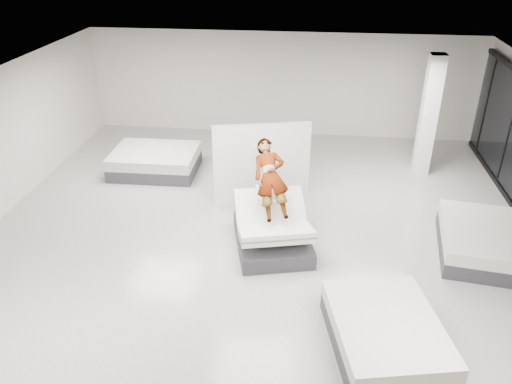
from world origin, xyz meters
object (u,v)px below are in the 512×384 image
remote (284,205)px  column (428,116)px  person (271,188)px  divider_panel (262,165)px  hero_bed (272,231)px  flat_bed_right_near (385,335)px  flat_bed_right_far (483,241)px  flat_bed_left_far (155,161)px

remote → column: size_ratio=0.04×
person → remote: bearing=-57.8°
person → divider_panel: 1.53m
column → person: bearing=-134.8°
remote → person: bearing=122.2°
hero_bed → remote: size_ratio=15.89×
column → hero_bed: bearing=-132.1°
hero_bed → divider_panel: (-0.42, 1.77, 0.65)m
person → flat_bed_right_near: 3.75m
flat_bed_right_far → hero_bed: bearing=-176.8°
hero_bed → flat_bed_right_near: 3.35m
divider_panel → flat_bed_right_near: size_ratio=0.93×
flat_bed_right_far → column: size_ratio=0.74×
flat_bed_right_far → flat_bed_left_far: (-7.76, 2.99, 0.01)m
person → column: 5.34m
remote → flat_bed_right_far: remote is taller
divider_panel → flat_bed_right_near: bearing=-74.6°
flat_bed_left_far → remote: bearing=-40.9°
divider_panel → flat_bed_right_far: bearing=-31.5°
flat_bed_left_far → column: column is taller
remote → column: bearing=35.4°
flat_bed_right_far → flat_bed_left_far: 8.32m
person → flat_bed_left_far: person is taller
flat_bed_right_near → remote: bearing=123.8°
divider_panel → flat_bed_left_far: 3.47m
remote → flat_bed_right_near: (1.80, -2.68, -0.70)m
flat_bed_right_far → column: column is taller
remote → column: column is taller
person → flat_bed_left_far: bearing=125.2°
remote → divider_panel: divider_panel is taller
flat_bed_right_far → flat_bed_left_far: bearing=158.9°
hero_bed → flat_bed_right_far: hero_bed is taller
person → flat_bed_right_near: size_ratio=0.75×
person → column: size_ratio=0.56×
flat_bed_right_near → column: (1.66, 6.74, 1.31)m
divider_panel → flat_bed_right_far: 4.99m
flat_bed_right_far → flat_bed_right_near: size_ratio=0.98×
flat_bed_right_far → flat_bed_right_near: bearing=-127.7°
person → divider_panel: bearing=89.1°
person → flat_bed_right_far: size_ratio=0.76×
person → flat_bed_right_near: (2.10, -2.97, -0.93)m
flat_bed_right_near → column: column is taller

